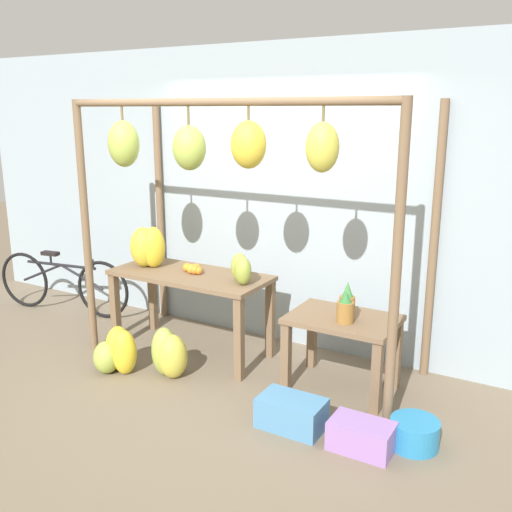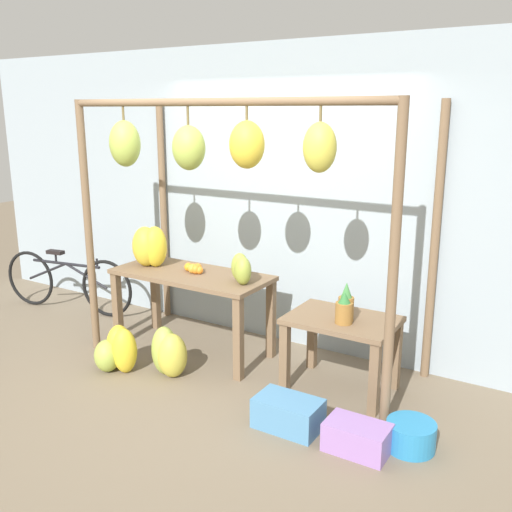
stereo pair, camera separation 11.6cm
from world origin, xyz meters
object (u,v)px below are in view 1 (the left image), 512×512
(blue_bucket, at_px, (414,433))
(fruit_crate_purple, at_px, (362,436))
(parked_bicycle, at_px, (62,283))
(orange_pile, at_px, (193,269))
(papaya_pile, at_px, (241,269))
(fruit_crate_white, at_px, (292,413))
(banana_pile_on_table, at_px, (148,247))
(banana_pile_ground_right, at_px, (169,354))
(pineapple_cluster, at_px, (346,306))
(banana_pile_ground_left, at_px, (117,352))

(blue_bucket, xyz_separation_m, fruit_crate_purple, (-0.29, -0.22, 0.01))
(parked_bicycle, relative_size, fruit_crate_purple, 3.99)
(orange_pile, distance_m, fruit_crate_purple, 2.17)
(blue_bucket, xyz_separation_m, papaya_pile, (-1.66, 0.49, 0.79))
(fruit_crate_white, xyz_separation_m, fruit_crate_purple, (0.53, -0.02, -0.01))
(banana_pile_on_table, distance_m, parked_bicycle, 1.54)
(banana_pile_on_table, height_order, banana_pile_ground_right, banana_pile_on_table)
(banana_pile_on_table, bearing_deg, parked_bicycle, 173.61)
(banana_pile_on_table, distance_m, papaya_pile, 1.05)
(banana_pile_ground_right, distance_m, papaya_pile, 0.94)
(fruit_crate_white, distance_m, blue_bucket, 0.85)
(fruit_crate_purple, bearing_deg, pineapple_cluster, 120.47)
(orange_pile, relative_size, parked_bicycle, 0.14)
(banana_pile_ground_right, bearing_deg, blue_bucket, 0.04)
(orange_pile, xyz_separation_m, papaya_pile, (0.54, -0.04, 0.08))
(papaya_pile, bearing_deg, pineapple_cluster, -1.41)
(orange_pile, height_order, papaya_pile, papaya_pile)
(fruit_crate_white, xyz_separation_m, parked_bicycle, (-3.29, 0.87, 0.23))
(orange_pile, xyz_separation_m, blue_bucket, (2.20, -0.53, -0.71))
(blue_bucket, bearing_deg, banana_pile_on_table, 169.25)
(fruit_crate_purple, bearing_deg, fruit_crate_white, 178.36)
(pineapple_cluster, xyz_separation_m, fruit_crate_purple, (0.40, -0.68, -0.63))
(papaya_pile, bearing_deg, fruit_crate_white, -39.53)
(banana_pile_ground_left, bearing_deg, orange_pile, 64.64)
(pineapple_cluster, distance_m, blue_bucket, 1.05)
(banana_pile_ground_left, distance_m, fruit_crate_white, 1.71)
(blue_bucket, xyz_separation_m, parked_bicycle, (-4.11, 0.67, 0.24))
(banana_pile_ground_left, relative_size, blue_bucket, 1.38)
(banana_pile_ground_left, xyz_separation_m, papaya_pile, (0.87, 0.64, 0.71))
(banana_pile_on_table, height_order, pineapple_cluster, banana_pile_on_table)
(papaya_pile, bearing_deg, banana_pile_ground_left, -143.46)
(orange_pile, bearing_deg, banana_pile_ground_left, -115.36)
(banana_pile_ground_left, xyz_separation_m, fruit_crate_purple, (2.24, -0.06, -0.08))
(banana_pile_on_table, distance_m, pineapple_cluster, 2.03)
(banana_pile_ground_left, height_order, parked_bicycle, parked_bicycle)
(pineapple_cluster, height_order, banana_pile_ground_left, pineapple_cluster)
(banana_pile_on_table, height_order, blue_bucket, banana_pile_on_table)
(banana_pile_on_table, distance_m, fruit_crate_purple, 2.67)
(papaya_pile, bearing_deg, orange_pile, 175.43)
(pineapple_cluster, distance_m, papaya_pile, 0.98)
(banana_pile_on_table, distance_m, fruit_crate_white, 2.19)
(fruit_crate_white, bearing_deg, pineapple_cluster, 79.25)
(pineapple_cluster, xyz_separation_m, banana_pile_ground_right, (-1.39, -0.47, -0.53))
(orange_pile, height_order, banana_pile_ground_right, orange_pile)
(banana_pile_ground_right, xyz_separation_m, parked_bicycle, (-2.02, 0.67, 0.13))
(banana_pile_ground_right, xyz_separation_m, papaya_pile, (0.43, 0.49, 0.69))
(banana_pile_ground_left, bearing_deg, fruit_crate_purple, -1.58)
(parked_bicycle, height_order, fruit_crate_purple, parked_bicycle)
(banana_pile_ground_left, relative_size, papaya_pile, 1.62)
(papaya_pile, distance_m, fruit_crate_purple, 1.73)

